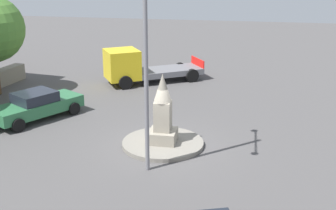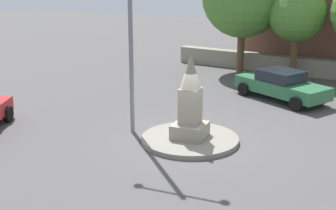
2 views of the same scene
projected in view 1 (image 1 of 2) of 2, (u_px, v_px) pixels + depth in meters
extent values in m
plane|color=#4F4C4C|center=(163.00, 145.00, 18.72)|extent=(80.00, 80.00, 0.00)
cylinder|color=gray|center=(163.00, 143.00, 18.69)|extent=(3.48, 3.48, 0.17)
cube|color=gray|center=(163.00, 136.00, 18.58)|extent=(1.14, 1.14, 0.51)
cube|color=gray|center=(163.00, 116.00, 18.30)|extent=(0.68, 0.68, 1.28)
cone|color=gray|center=(163.00, 88.00, 17.91)|extent=(0.75, 0.75, 1.19)
cylinder|color=slate|center=(146.00, 59.00, 15.21)|extent=(0.16, 0.16, 8.50)
cube|color=#2D6B42|center=(37.00, 107.00, 21.62)|extent=(4.71, 3.77, 0.58)
cube|color=#1E232D|center=(35.00, 97.00, 21.40)|extent=(2.38, 2.29, 0.50)
cylinder|color=black|center=(18.00, 125.00, 20.07)|extent=(0.66, 0.52, 0.64)
cylinder|color=black|center=(0.00, 117.00, 21.14)|extent=(0.66, 0.52, 0.64)
cylinder|color=black|center=(74.00, 109.00, 22.29)|extent=(0.66, 0.52, 0.64)
cylinder|color=black|center=(55.00, 102.00, 23.36)|extent=(0.66, 0.52, 0.64)
cube|color=yellow|center=(122.00, 64.00, 27.20)|extent=(2.70, 2.69, 1.81)
cube|color=slate|center=(168.00, 71.00, 28.53)|extent=(3.93, 4.65, 0.36)
cube|color=red|center=(198.00, 62.00, 29.13)|extent=(1.63, 1.06, 0.50)
cylinder|color=black|center=(125.00, 83.00, 26.59)|extent=(0.68, 0.86, 0.84)
cylinder|color=black|center=(117.00, 75.00, 28.32)|extent=(0.68, 0.86, 0.84)
cylinder|color=black|center=(192.00, 76.00, 28.16)|extent=(0.68, 0.86, 0.84)
cylinder|color=black|center=(180.00, 69.00, 29.89)|extent=(0.68, 0.86, 0.84)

